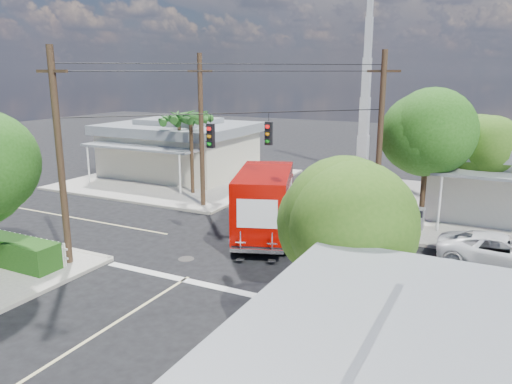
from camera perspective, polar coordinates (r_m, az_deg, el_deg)
The scene contains 16 objects.
ground at distance 23.52m, azimuth -2.22°, elevation -6.25°, with size 120.00×120.00×0.00m, color black.
sidewalk_ne at distance 31.20m, azimuth 26.11°, elevation -2.50°, with size 14.12×14.12×0.14m.
sidewalk_nw at distance 37.99m, azimuth -8.61°, elevation 1.46°, with size 14.12×14.12×0.14m.
road_markings at distance 22.32m, azimuth -4.07°, elevation -7.37°, with size 32.00×32.00×0.01m.
building_nw at distance 39.52m, azimuth -8.72°, elevation 5.10°, with size 10.80×10.20×4.30m.
radio_tower at distance 40.69m, azimuth 12.38°, elevation 10.03°, with size 0.80×0.80×17.00m.
tree_ne_front at distance 26.49m, azimuth 19.00°, elevation 5.90°, with size 4.21×4.14×6.66m.
tree_ne_back at distance 28.52m, azimuth 24.74°, elevation 4.72°, with size 3.77×3.66×5.82m.
tree_se at distance 13.24m, azimuth 9.02°, elevation -3.94°, with size 3.67×3.54×5.62m.
palm_nw_front at distance 32.58m, azimuth -7.49°, elevation 8.34°, with size 3.01×3.08×5.59m.
palm_nw_back at distance 34.98m, azimuth -8.81°, elevation 8.04°, with size 3.01×3.08×5.19m.
utility_poles at distance 24.52m, azimuth -3.74°, elevation 5.83°, with size 12.00×10.68×9.00m.
picket_fence at distance 24.23m, azimuth -25.52°, elevation -5.32°, with size 5.94×0.06×1.00m.
vending_boxes at distance 26.87m, azimuth 16.67°, elevation -2.72°, with size 1.90×0.50×1.10m.
delivery_truck at distance 24.59m, azimuth 1.11°, elevation -1.14°, with size 4.82×8.13×3.39m.
parked_car at distance 23.22m, azimuth 26.19°, elevation -6.14°, with size 2.31×5.01×1.39m, color silver.
Camera 1 is at (10.80, -19.29, 8.01)m, focal length 35.00 mm.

